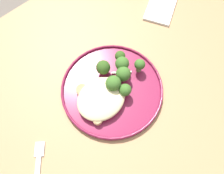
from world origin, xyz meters
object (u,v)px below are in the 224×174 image
at_px(broccoli_floret_beside_noodles, 103,68).
at_px(broccoli_floret_left_leaning, 113,83).
at_px(seared_scallop_large_seared, 89,108).
at_px(seared_scallop_tiny_bay, 95,103).
at_px(broccoli_floret_tall_stalk, 140,65).
at_px(seared_scallop_on_noodles, 94,91).
at_px(broccoli_floret_center_pile, 120,57).
at_px(seared_scallop_rear_pale, 97,120).
at_px(seared_scallop_center_golden, 116,93).
at_px(seared_scallop_right_edge, 82,90).
at_px(broccoli_floret_rear_charred, 125,90).
at_px(broccoli_floret_near_rim, 122,64).
at_px(dinner_plate, 112,89).
at_px(folded_napkin, 161,7).
at_px(seared_scallop_front_small, 100,95).
at_px(broccoli_floret_small_sprig, 123,74).

distance_m(broccoli_floret_beside_noodles, broccoli_floret_left_leaning, 0.06).
distance_m(seared_scallop_large_seared, seared_scallop_tiny_bay, 0.02).
bearing_deg(seared_scallop_tiny_bay, broccoli_floret_beside_noodles, -144.76).
relative_size(seared_scallop_tiny_bay, broccoli_floret_tall_stalk, 0.46).
relative_size(seared_scallop_on_noodles, seared_scallop_tiny_bay, 1.30).
height_order(seared_scallop_tiny_bay, broccoli_floret_center_pile, broccoli_floret_center_pile).
distance_m(seared_scallop_rear_pale, broccoli_floret_center_pile, 0.19).
height_order(seared_scallop_on_noodles, seared_scallop_center_golden, same).
relative_size(broccoli_floret_beside_noodles, broccoli_floret_left_leaning, 0.82).
xyz_separation_m(seared_scallop_right_edge, broccoli_floret_rear_charred, (-0.08, 0.09, 0.02)).
bearing_deg(seared_scallop_rear_pale, broccoli_floret_rear_charred, -177.72).
bearing_deg(broccoli_floret_near_rim, broccoli_floret_beside_noodles, -35.25).
xyz_separation_m(seared_scallop_rear_pale, broccoli_floret_tall_stalk, (-0.19, -0.03, 0.02)).
height_order(dinner_plate, broccoli_floret_tall_stalk, broccoli_floret_tall_stalk).
relative_size(seared_scallop_right_edge, seared_scallop_center_golden, 1.22).
xyz_separation_m(broccoli_floret_tall_stalk, broccoli_floret_rear_charred, (0.08, 0.03, -0.00)).
distance_m(seared_scallop_rear_pale, seared_scallop_tiny_bay, 0.05).
distance_m(dinner_plate, broccoli_floret_center_pile, 0.09).
bearing_deg(folded_napkin, broccoli_floret_near_rim, 17.20).
height_order(seared_scallop_rear_pale, broccoli_floret_rear_charred, broccoli_floret_rear_charred).
bearing_deg(seared_scallop_center_golden, dinner_plate, -106.60).
bearing_deg(broccoli_floret_beside_noodles, seared_scallop_front_small, 41.14).
bearing_deg(broccoli_floret_beside_noodles, seared_scallop_large_seared, 28.73).
xyz_separation_m(seared_scallop_on_noodles, broccoli_floret_left_leaning, (-0.05, 0.03, 0.03)).
bearing_deg(seared_scallop_tiny_bay, dinner_plate, -175.65).
bearing_deg(seared_scallop_large_seared, broccoli_floret_tall_stalk, 177.50).
height_order(seared_scallop_on_noodles, seared_scallop_front_small, seared_scallop_on_noodles).
relative_size(seared_scallop_large_seared, broccoli_floret_center_pile, 0.57).
height_order(seared_scallop_center_golden, broccoli_floret_near_rim, broccoli_floret_near_rim).
relative_size(dinner_plate, seared_scallop_rear_pale, 11.65).
relative_size(seared_scallop_on_noodles, seared_scallop_right_edge, 0.86).
height_order(seared_scallop_large_seared, seared_scallop_on_noodles, same).
bearing_deg(broccoli_floret_rear_charred, seared_scallop_center_golden, -38.55).
relative_size(seared_scallop_front_small, broccoli_floret_beside_noodles, 0.61).
xyz_separation_m(seared_scallop_tiny_bay, broccoli_floret_near_rim, (-0.13, -0.03, 0.03)).
relative_size(seared_scallop_rear_pale, broccoli_floret_beside_noodles, 0.48).
distance_m(broccoli_floret_left_leaning, folded_napkin, 0.36).
height_order(broccoli_floret_center_pile, folded_napkin, broccoli_floret_center_pile).
relative_size(seared_scallop_center_golden, folded_napkin, 0.19).
xyz_separation_m(seared_scallop_rear_pale, folded_napkin, (-0.43, -0.15, -0.02)).
relative_size(seared_scallop_on_noodles, seared_scallop_front_small, 0.95).
relative_size(broccoli_floret_small_sprig, broccoli_floret_center_pile, 1.05).
bearing_deg(broccoli_floret_near_rim, broccoli_floret_center_pile, -122.45).
distance_m(broccoli_floret_beside_noodles, broccoli_floret_center_pile, 0.06).
xyz_separation_m(seared_scallop_right_edge, broccoli_floret_near_rim, (-0.13, 0.03, 0.03)).
xyz_separation_m(seared_scallop_right_edge, broccoli_floret_left_leaning, (-0.07, 0.05, 0.03)).
distance_m(seared_scallop_front_small, broccoli_floret_rear_charred, 0.07).
bearing_deg(seared_scallop_front_small, broccoli_floret_left_leaning, 167.91).
bearing_deg(seared_scallop_front_small, broccoli_floret_beside_noodles, -138.86).
relative_size(broccoli_floret_beside_noodles, broccoli_floret_small_sprig, 0.93).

